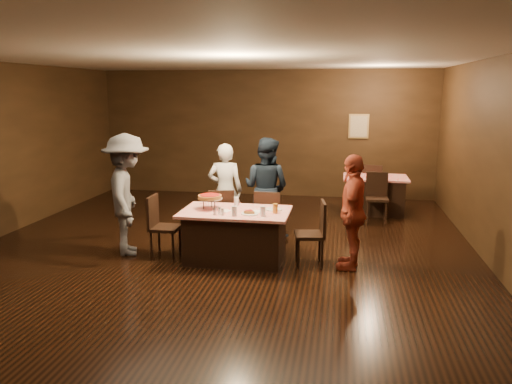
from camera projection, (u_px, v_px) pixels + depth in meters
room at (211, 118)px, 7.04m from camera, size 10.00×10.04×3.02m
main_table at (236, 236)px, 7.44m from camera, size 1.60×1.00×0.77m
back_table at (375, 195)px, 10.35m from camera, size 1.30×0.90×0.77m
chair_far_left at (222, 216)px, 8.22m from camera, size 0.51×0.51×0.95m
chair_far_right at (269, 219)px, 8.08m from camera, size 0.45×0.45×0.95m
chair_end_left at (165, 226)px, 7.61m from camera, size 0.43×0.43×0.95m
chair_end_right at (310, 233)px, 7.24m from camera, size 0.48×0.48×0.95m
chair_back_near at (377, 198)px, 9.66m from camera, size 0.43×0.43×0.95m
chair_back_far at (373, 185)px, 10.91m from camera, size 0.50×0.50×0.95m
diner_white_jacket at (225, 191)px, 8.60m from camera, size 0.63×0.45×1.64m
diner_navy_hoodie at (266, 188)px, 8.57m from camera, size 1.02×0.90×1.74m
diner_grey_knit at (127, 195)px, 7.66m from camera, size 1.09×1.39×1.88m
diner_red_shirt at (353, 212)px, 7.06m from camera, size 0.52×1.01×1.65m
pizza_stand at (210, 197)px, 7.45m from camera, size 0.38×0.38×0.22m
plate_with_slice at (250, 213)px, 7.15m from camera, size 0.25×0.25×0.06m
plate_empty at (274, 209)px, 7.42m from camera, size 0.25×0.25×0.01m
glass_front_left at (234, 211)px, 7.06m from camera, size 0.08×0.08×0.14m
glass_front_right at (263, 211)px, 7.04m from camera, size 0.08×0.08×0.14m
glass_amber at (275, 208)px, 7.20m from camera, size 0.08×0.08×0.14m
glass_back at (236, 202)px, 7.65m from camera, size 0.08×0.08×0.14m
condiments at (219, 211)px, 7.12m from camera, size 0.17×0.10×0.09m
napkin_center at (255, 211)px, 7.32m from camera, size 0.19×0.19×0.01m
napkin_left at (225, 211)px, 7.34m from camera, size 0.21×0.21×0.01m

